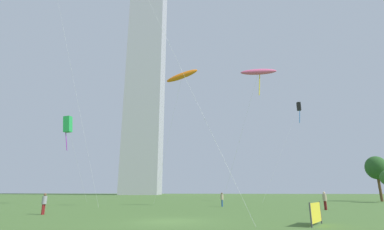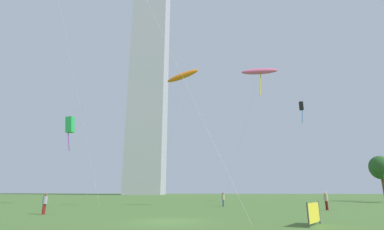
% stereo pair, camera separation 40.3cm
% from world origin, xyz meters
% --- Properties ---
extents(ground, '(280.00, 280.00, 0.00)m').
position_xyz_m(ground, '(0.00, 0.00, 0.00)').
color(ground, '#476B30').
extents(person_standing_0, '(0.38, 0.38, 1.69)m').
position_xyz_m(person_standing_0, '(12.70, 11.81, 0.98)').
color(person_standing_0, maroon).
rests_on(person_standing_0, ground).
extents(person_standing_1, '(0.34, 0.34, 1.55)m').
position_xyz_m(person_standing_1, '(2.79, 16.33, 0.90)').
color(person_standing_1, '#1E478C').
rests_on(person_standing_1, ground).
extents(person_standing_3, '(0.35, 0.35, 1.59)m').
position_xyz_m(person_standing_3, '(-10.74, 3.65, 0.92)').
color(person_standing_3, maroon).
rests_on(person_standing_3, ground).
extents(kite_flying_0, '(1.10, 8.02, 12.06)m').
position_xyz_m(kite_flying_0, '(-18.77, 18.66, 10.83)').
color(kite_flying_0, silver).
rests_on(kite_flying_0, ground).
extents(kite_flying_1, '(7.29, 9.64, 16.24)m').
position_xyz_m(kite_flying_1, '(7.68, 14.71, 15.74)').
color(kite_flying_1, silver).
rests_on(kite_flying_1, ground).
extents(kite_flying_3, '(6.79, 7.68, 16.02)m').
position_xyz_m(kite_flying_3, '(-1.52, 13.16, 15.05)').
color(kite_flying_3, silver).
rests_on(kite_flying_3, ground).
extents(kite_flying_4, '(7.64, 2.69, 16.34)m').
position_xyz_m(kite_flying_4, '(15.97, 29.81, 15.49)').
color(kite_flying_4, silver).
rests_on(kite_flying_4, ground).
extents(park_tree_0, '(3.54, 3.54, 7.51)m').
position_xyz_m(park_tree_0, '(29.01, 34.57, 5.50)').
color(park_tree_0, brown).
rests_on(park_tree_0, ground).
extents(distant_highrise_0, '(17.48, 19.09, 105.38)m').
position_xyz_m(distant_highrise_0, '(-32.93, 101.98, 52.69)').
color(distant_highrise_0, '#A8A8AD').
rests_on(distant_highrise_0, ground).
extents(event_banner, '(1.17, 2.08, 1.21)m').
position_xyz_m(event_banner, '(8.12, -0.94, 0.65)').
color(event_banner, '#4C4C4C').
rests_on(event_banner, ground).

